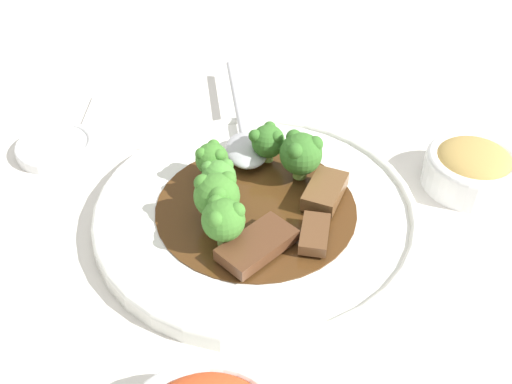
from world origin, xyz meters
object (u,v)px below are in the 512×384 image
at_px(broccoli_floret_0, 301,153).
at_px(broccoli_floret_4, 219,177).
at_px(side_bowl_appetizer, 472,167).
at_px(broccoli_floret_5, 212,158).
at_px(beef_strip_2, 325,191).
at_px(beef_strip_1, 262,245).
at_px(broccoli_floret_1, 217,195).
at_px(broccoli_floret_2, 268,141).
at_px(beef_strip_0, 315,234).
at_px(main_plate, 256,211).
at_px(serving_spoon, 244,140).
at_px(broccoli_floret_3, 223,219).
at_px(sauce_dish, 55,147).

relative_size(broccoli_floret_0, broccoli_floret_4, 1.26).
relative_size(broccoli_floret_4, side_bowl_appetizer, 0.41).
bearing_deg(broccoli_floret_5, side_bowl_appetizer, 1.54).
xyz_separation_m(beef_strip_2, broccoli_floret_0, (-0.02, 0.03, 0.02)).
bearing_deg(broccoli_floret_0, beef_strip_1, -111.73).
bearing_deg(broccoli_floret_5, broccoli_floret_1, -83.60).
bearing_deg(broccoli_floret_2, broccoli_floret_0, -41.62).
distance_m(beef_strip_1, broccoli_floret_2, 0.13).
bearing_deg(broccoli_floret_5, beef_strip_0, -43.61).
relative_size(broccoli_floret_2, broccoli_floret_5, 1.07).
bearing_deg(main_plate, broccoli_floret_2, 79.01).
xyz_separation_m(beef_strip_0, beef_strip_2, (0.01, 0.06, 0.00)).
distance_m(serving_spoon, side_bowl_appetizer, 0.23).
xyz_separation_m(main_plate, serving_spoon, (-0.01, 0.10, 0.02)).
bearing_deg(beef_strip_0, main_plate, 137.85).
relative_size(beef_strip_1, broccoli_floret_4, 1.93).
bearing_deg(broccoli_floret_5, broccoli_floret_3, -81.76).
relative_size(main_plate, serving_spoon, 1.37).
distance_m(broccoli_floret_0, side_bowl_appetizer, 0.18).
height_order(broccoli_floret_0, serving_spoon, broccoli_floret_0).
distance_m(main_plate, beef_strip_0, 0.07).
height_order(broccoli_floret_3, sauce_dish, broccoli_floret_3).
relative_size(beef_strip_1, broccoli_floret_2, 1.85).
bearing_deg(sauce_dish, beef_strip_1, -37.74).
xyz_separation_m(broccoli_floret_3, side_bowl_appetizer, (0.25, 0.10, -0.03)).
xyz_separation_m(beef_strip_2, broccoli_floret_4, (-0.10, 0.00, 0.02)).
bearing_deg(broccoli_floret_4, serving_spoon, 73.82).
relative_size(broccoli_floret_0, serving_spoon, 0.22).
distance_m(beef_strip_1, serving_spoon, 0.16).
height_order(broccoli_floret_4, broccoli_floret_5, same).
bearing_deg(broccoli_floret_0, broccoli_floret_3, -128.03).
distance_m(broccoli_floret_4, broccoli_floret_5, 0.03).
distance_m(beef_strip_2, broccoli_floret_5, 0.11).
relative_size(broccoli_floret_5, side_bowl_appetizer, 0.40).
relative_size(side_bowl_appetizer, sauce_dish, 1.12).
xyz_separation_m(beef_strip_1, broccoli_floret_2, (0.01, 0.13, 0.02)).
bearing_deg(beef_strip_1, broccoli_floret_2, 85.79).
xyz_separation_m(beef_strip_1, beef_strip_2, (0.06, 0.07, 0.00)).
xyz_separation_m(main_plate, sauce_dish, (-0.22, 0.11, -0.00)).
distance_m(beef_strip_2, broccoli_floret_3, 0.11).
relative_size(beef_strip_1, serving_spoon, 0.33).
bearing_deg(broccoli_floret_1, beef_strip_0, -16.67).
height_order(beef_strip_1, broccoli_floret_4, broccoli_floret_4).
height_order(broccoli_floret_2, broccoli_floret_3, broccoli_floret_3).
xyz_separation_m(broccoli_floret_5, sauce_dish, (-0.18, 0.07, -0.03)).
xyz_separation_m(broccoli_floret_1, broccoli_floret_2, (0.05, 0.09, -0.00)).
bearing_deg(beef_strip_2, main_plate, -171.78).
xyz_separation_m(main_plate, side_bowl_appetizer, (0.22, 0.05, 0.01)).
bearing_deg(side_bowl_appetizer, broccoli_floret_3, -157.74).
bearing_deg(main_plate, broccoli_floret_4, 159.12).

